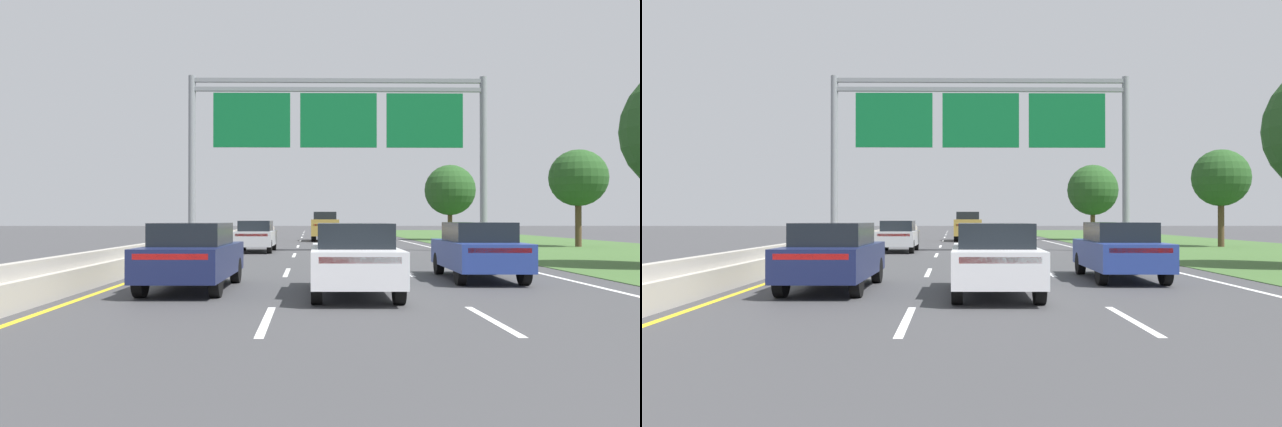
% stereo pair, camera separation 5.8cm
% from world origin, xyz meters
% --- Properties ---
extents(ground_plane, '(220.00, 220.00, 0.00)m').
position_xyz_m(ground_plane, '(0.00, 35.00, 0.00)').
color(ground_plane, '#3D3D3F').
extents(lane_striping, '(11.96, 106.00, 0.01)m').
position_xyz_m(lane_striping, '(0.00, 34.54, 0.00)').
color(lane_striping, white).
rests_on(lane_striping, ground).
extents(grass_verge_right, '(14.00, 110.00, 0.02)m').
position_xyz_m(grass_verge_right, '(13.95, 35.00, 0.01)').
color(grass_verge_right, '#3D602D').
rests_on(grass_verge_right, ground).
extents(median_barrier_concrete, '(0.60, 110.00, 0.85)m').
position_xyz_m(median_barrier_concrete, '(-6.60, 35.00, 0.35)').
color(median_barrier_concrete, '#A8A399').
rests_on(median_barrier_concrete, ground).
extents(overhead_sign_gantry, '(15.06, 0.42, 8.86)m').
position_xyz_m(overhead_sign_gantry, '(0.30, 31.19, 6.28)').
color(overhead_sign_gantry, gray).
rests_on(overhead_sign_gantry, ground).
extents(pickup_truck_gold, '(2.13, 5.45, 2.20)m').
position_xyz_m(pickup_truck_gold, '(0.02, 46.73, 1.07)').
color(pickup_truck_gold, '#A38438').
rests_on(pickup_truck_gold, ground).
extents(car_silver_left_lane_sedan, '(1.87, 4.42, 1.57)m').
position_xyz_m(car_silver_left_lane_sedan, '(-3.85, 31.40, 0.82)').
color(car_silver_left_lane_sedan, '#B2B5BA').
rests_on(car_silver_left_lane_sedan, ground).
extents(car_navy_left_lane_sedan, '(1.91, 4.44, 1.57)m').
position_xyz_m(car_navy_left_lane_sedan, '(-3.89, 14.97, 0.82)').
color(car_navy_left_lane_sedan, '#161E47').
rests_on(car_navy_left_lane_sedan, ground).
extents(car_blue_right_lane_sedan, '(1.95, 4.45, 1.57)m').
position_xyz_m(car_blue_right_lane_sedan, '(3.49, 17.27, 0.82)').
color(car_blue_right_lane_sedan, navy).
rests_on(car_blue_right_lane_sedan, ground).
extents(car_white_centre_lane_sedan, '(1.89, 4.43, 1.57)m').
position_xyz_m(car_white_centre_lane_sedan, '(-0.18, 13.87, 0.82)').
color(car_white_centre_lane_sedan, silver).
rests_on(car_white_centre_lane_sedan, ground).
extents(roadside_tree_mid, '(3.36, 3.36, 5.78)m').
position_xyz_m(roadside_tree_mid, '(14.75, 36.41, 4.07)').
color(roadside_tree_mid, '#4C3823').
rests_on(roadside_tree_mid, ground).
extents(roadside_tree_far, '(3.95, 3.95, 5.90)m').
position_xyz_m(roadside_tree_far, '(9.84, 48.20, 3.91)').
color(roadside_tree_far, '#4C3823').
rests_on(roadside_tree_far, ground).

